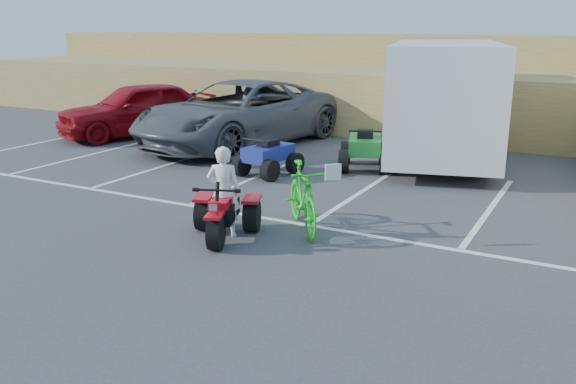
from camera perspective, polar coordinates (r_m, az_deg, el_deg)
The scene contains 11 objects.
ground at distance 9.06m, azimuth -4.76°, elevation -7.42°, with size 100.00×100.00×0.00m, color #3B3B3E.
parking_stripes at distance 12.18m, azimuth 9.12°, elevation -1.51°, with size 28.00×5.16×0.01m.
grass_embankment at distance 23.03m, azimuth 16.72°, elevation 9.59°, with size 40.00×8.50×3.10m.
red_trike_atv at distance 10.43m, azimuth -6.08°, elevation -4.32°, with size 1.14×1.52×0.99m, color #B80A16, non-canonical shape.
rider at distance 10.34m, azimuth -6.03°, elevation 0.04°, with size 0.57×0.37×1.56m, color white.
green_dirt_bike at distance 10.63m, azimuth 1.38°, elevation -0.51°, with size 0.56×1.97×1.19m, color #14BF19.
grey_pickup at distance 18.35m, azimuth -4.69°, elevation 7.35°, with size 3.15×6.83×1.90m, color #4B4F53.
red_car at distance 20.42m, azimuth -13.84°, elevation 7.55°, with size 2.05×5.11×1.74m, color maroon.
cargo_trailer at distance 16.73m, azimuth 14.38°, elevation 8.59°, with size 4.20×7.01×3.06m.
quad_atv_blue at distance 14.75m, azimuth -1.84°, elevation 1.65°, with size 1.09×1.46×0.96m, color navy, non-canonical shape.
quad_atv_green at distance 15.50m, azimuth 7.13°, elevation 2.22°, with size 1.23×1.65×1.08m, color #166021, non-canonical shape.
Camera 1 is at (4.57, -6.99, 3.51)m, focal length 38.00 mm.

